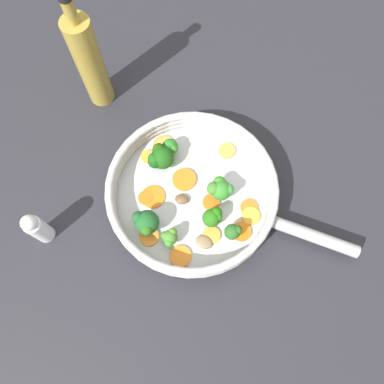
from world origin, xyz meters
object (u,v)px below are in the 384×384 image
at_px(carrot_slice_0, 181,256).
at_px(carrot_slice_1, 160,157).
at_px(carrot_slice_8, 153,197).
at_px(broccoli_floret_3, 213,217).
at_px(carrot_slice_4, 211,235).
at_px(carrot_slice_11, 149,236).
at_px(carrot_slice_13, 227,151).
at_px(carrot_slice_7, 251,216).
at_px(carrot_slice_9, 164,145).
at_px(broccoli_floret_6, 170,237).
at_px(skillet, 192,196).
at_px(broccoli_floret_1, 146,222).
at_px(broccoli_floret_5, 233,232).
at_px(carrot_slice_12, 241,231).
at_px(salt_shaker, 37,228).
at_px(carrot_slice_6, 148,157).
at_px(carrot_slice_2, 184,180).
at_px(carrot_slice_5, 145,198).
at_px(broccoli_floret_4, 160,158).
at_px(broccoli_floret_2, 170,148).
at_px(oil_bottle, 90,62).
at_px(carrot_slice_10, 249,207).
at_px(mushroom_piece_0, 182,199).
at_px(carrot_slice_3, 211,202).
at_px(mushroom_piece_1, 204,242).

height_order(carrot_slice_0, carrot_slice_1, same).
xyz_separation_m(carrot_slice_8, broccoli_floret_3, (0.11, -0.06, 0.02)).
bearing_deg(carrot_slice_4, carrot_slice_11, 173.28).
bearing_deg(carrot_slice_13, carrot_slice_7, -81.40).
relative_size(carrot_slice_9, broccoli_floret_6, 1.23).
distance_m(skillet, broccoli_floret_1, 0.12).
xyz_separation_m(broccoli_floret_5, broccoli_floret_6, (-0.12, 0.01, -0.01)).
xyz_separation_m(carrot_slice_12, salt_shaker, (-0.38, 0.05, 0.03)).
bearing_deg(carrot_slice_13, carrot_slice_9, 166.52).
bearing_deg(carrot_slice_6, broccoli_floret_3, -54.10).
height_order(carrot_slice_7, carrot_slice_9, same).
distance_m(carrot_slice_2, broccoli_floret_1, 0.12).
bearing_deg(carrot_slice_9, carrot_slice_1, -114.99).
bearing_deg(carrot_slice_5, carrot_slice_11, -90.19).
relative_size(carrot_slice_0, broccoli_floret_4, 0.77).
bearing_deg(broccoli_floret_3, carrot_slice_9, 113.20).
bearing_deg(carrot_slice_4, broccoli_floret_6, 178.46).
relative_size(carrot_slice_2, carrot_slice_12, 1.25).
distance_m(carrot_slice_1, carrot_slice_2, 0.07).
bearing_deg(carrot_slice_4, carrot_slice_6, 119.79).
bearing_deg(carrot_slice_4, broccoli_floret_2, 106.81).
xyz_separation_m(carrot_slice_7, carrot_slice_12, (-0.02, -0.03, 0.00)).
bearing_deg(oil_bottle, carrot_slice_0, -71.83).
relative_size(carrot_slice_10, broccoli_floret_1, 0.63).
xyz_separation_m(carrot_slice_1, carrot_slice_12, (0.14, -0.18, 0.00)).
height_order(carrot_slice_0, mushroom_piece_0, mushroom_piece_0).
distance_m(carrot_slice_0, carrot_slice_1, 0.21).
bearing_deg(carrot_slice_12, carrot_slice_11, 175.09).
bearing_deg(carrot_slice_0, broccoli_floret_4, 94.36).
distance_m(carrot_slice_0, carrot_slice_13, 0.24).
height_order(carrot_slice_10, broccoli_floret_5, broccoli_floret_5).
xyz_separation_m(carrot_slice_9, carrot_slice_12, (0.13, -0.20, 0.00)).
height_order(broccoli_floret_1, broccoli_floret_2, broccoli_floret_1).
relative_size(carrot_slice_3, broccoli_floret_5, 0.82).
xyz_separation_m(carrot_slice_4, carrot_slice_7, (0.08, 0.03, 0.00)).
distance_m(carrot_slice_9, broccoli_floret_6, 0.20).
bearing_deg(carrot_slice_8, mushroom_piece_1, -50.54).
bearing_deg(carrot_slice_12, salt_shaker, 172.06).
height_order(carrot_slice_5, carrot_slice_13, same).
bearing_deg(carrot_slice_6, carrot_slice_12, -48.48).
bearing_deg(carrot_slice_12, carrot_slice_9, 121.66).
relative_size(broccoli_floret_1, salt_shaker, 0.55).
bearing_deg(carrot_slice_2, carrot_slice_12, -52.37).
bearing_deg(carrot_slice_6, carrot_slice_3, -45.48).
bearing_deg(carrot_slice_4, broccoli_floret_3, 77.87).
distance_m(carrot_slice_1, carrot_slice_9, 0.03).
height_order(carrot_slice_0, salt_shaker, salt_shaker).
height_order(broccoli_floret_5, salt_shaker, salt_shaker).
height_order(carrot_slice_11, carrot_slice_13, same).
xyz_separation_m(carrot_slice_8, carrot_slice_10, (0.18, -0.05, 0.00)).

